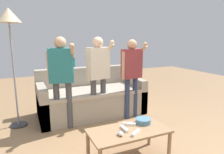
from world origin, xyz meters
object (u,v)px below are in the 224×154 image
Objects in this scene: coffee_table at (129,134)px; game_remote_nunchuk at (120,133)px; game_remote_wand_near at (124,129)px; snack_bowl at (143,121)px; floor_lamp at (9,23)px; player_right at (132,69)px; player_left at (62,72)px; game_remote_wand_far at (129,124)px; player_center at (98,69)px; couch at (91,98)px; game_remote_wand_spare at (136,133)px.

game_remote_nunchuk reaches higher than coffee_table.
snack_bowl is at bearing 13.33° from game_remote_wand_near.
floor_lamp reaches higher than player_right.
player_left reaches higher than snack_bowl.
player_center is at bearing 89.08° from game_remote_wand_far.
floor_lamp is 1.29× the size of player_center.
snack_bowl is 1.26m from player_center.
game_remote_wand_far reaches higher than coffee_table.
couch is 1.57m from game_remote_wand_far.
coffee_table is 0.64× the size of player_center.
floor_lamp is 2.34m from game_remote_wand_far.
game_remote_wand_far and game_remote_wand_spare have the same top height.
snack_bowl is 0.19m from game_remote_wand_far.
couch is 10.15× the size of snack_bowl.
coffee_table is 1.37m from player_center.
game_remote_nunchuk is 0.60× the size of game_remote_wand_far.
floor_lamp is at bearing 166.70° from player_right.
couch is at bearing 87.09° from coffee_table.
couch is at bearing 37.27° from player_left.
player_center is at bearing 87.27° from game_remote_wand_spare.
game_remote_wand_spare is at bearing -137.34° from snack_bowl.
couch reaches higher than snack_bowl.
player_center is (1.30, -0.38, -0.74)m from floor_lamp.
game_remote_nunchuk is at bearing -134.74° from game_remote_wand_near.
player_center reaches higher than couch.
player_center is (0.62, 0.04, -0.00)m from player_left.
snack_bowl is at bearing -46.12° from floor_lamp.
coffee_table is 0.19m from game_remote_nunchuk.
game_remote_wand_spare is at bearing -92.03° from couch.
snack_bowl is 0.13× the size of player_left.
game_remote_nunchuk is 1.43m from player_left.
floor_lamp is at bearing 126.79° from coffee_table.
player_left is (-0.53, 1.20, 0.58)m from coffee_table.
game_remote_wand_near is 1.02× the size of game_remote_wand_spare.
couch is at bearing 96.21° from snack_bowl.
coffee_table is 10.69× the size of game_remote_nunchuk.
game_remote_nunchuk is 0.57× the size of game_remote_wand_spare.
game_remote_wand_near is (-0.05, 0.02, 0.07)m from coffee_table.
game_remote_wand_far is at bearing -90.62° from couch.
game_remote_wand_far is (0.60, -1.09, -0.52)m from player_left.
player_center reaches higher than game_remote_wand_near.
player_right is 1.45m from game_remote_wand_near.
floor_lamp is 1.29× the size of player_left.
coffee_table is 4.92× the size of snack_bowl.
floor_lamp reaches higher than player_center.
couch is 12.51× the size of game_remote_wand_spare.
couch is 1.02× the size of floor_lamp.
player_center is (-0.17, 1.15, 0.50)m from snack_bowl.
floor_lamp reaches higher than coffee_table.
player_right is 1.32m from game_remote_wand_far.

